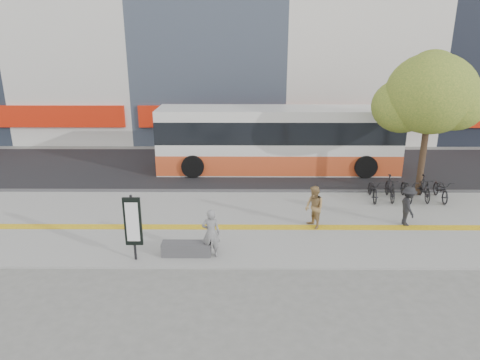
{
  "coord_description": "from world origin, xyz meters",
  "views": [
    {
      "loc": [
        -0.76,
        -13.98,
        6.88
      ],
      "look_at": [
        -0.87,
        2.0,
        1.62
      ],
      "focal_mm": 32.6,
      "sensor_mm": 36.0,
      "label": 1
    }
  ],
  "objects_px": {
    "signboard": "(133,223)",
    "seated_woman": "(211,233)",
    "bus": "(278,141)",
    "pedestrian_tan": "(314,207)",
    "pedestrian_dark": "(408,206)",
    "bench": "(186,249)",
    "street_tree": "(429,95)"
  },
  "relations": [
    {
      "from": "bench",
      "to": "pedestrian_tan",
      "type": "xyz_separation_m",
      "value": [
        4.48,
        2.21,
        0.58
      ]
    },
    {
      "from": "signboard",
      "to": "bench",
      "type": "bearing_deg",
      "value": 10.81
    },
    {
      "from": "pedestrian_tan",
      "to": "bus",
      "type": "bearing_deg",
      "value": 163.1
    },
    {
      "from": "bus",
      "to": "pedestrian_dark",
      "type": "bearing_deg",
      "value": -58.87
    },
    {
      "from": "bench",
      "to": "seated_woman",
      "type": "height_order",
      "value": "seated_woman"
    },
    {
      "from": "seated_woman",
      "to": "pedestrian_dark",
      "type": "bearing_deg",
      "value": -158.86
    },
    {
      "from": "bus",
      "to": "pedestrian_dark",
      "type": "distance_m",
      "value": 8.49
    },
    {
      "from": "pedestrian_dark",
      "to": "bus",
      "type": "bearing_deg",
      "value": 31.92
    },
    {
      "from": "pedestrian_tan",
      "to": "pedestrian_dark",
      "type": "xyz_separation_m",
      "value": [
        3.56,
        0.26,
        -0.04
      ]
    },
    {
      "from": "bench",
      "to": "street_tree",
      "type": "relative_size",
      "value": 0.25
    },
    {
      "from": "bus",
      "to": "pedestrian_tan",
      "type": "height_order",
      "value": "bus"
    },
    {
      "from": "street_tree",
      "to": "seated_woman",
      "type": "xyz_separation_m",
      "value": [
        -8.96,
        -6.07,
        -3.62
      ]
    },
    {
      "from": "street_tree",
      "to": "seated_woman",
      "type": "relative_size",
      "value": 3.89
    },
    {
      "from": "bench",
      "to": "signboard",
      "type": "height_order",
      "value": "signboard"
    },
    {
      "from": "seated_woman",
      "to": "bench",
      "type": "bearing_deg",
      "value": -1.76
    },
    {
      "from": "seated_woman",
      "to": "pedestrian_tan",
      "type": "xyz_separation_m",
      "value": [
        3.66,
        2.26,
        -0.01
      ]
    },
    {
      "from": "signboard",
      "to": "bus",
      "type": "bearing_deg",
      "value": 62.2
    },
    {
      "from": "signboard",
      "to": "pedestrian_dark",
      "type": "height_order",
      "value": "signboard"
    },
    {
      "from": "street_tree",
      "to": "bench",
      "type": "bearing_deg",
      "value": -148.38
    },
    {
      "from": "seated_woman",
      "to": "pedestrian_dark",
      "type": "xyz_separation_m",
      "value": [
        7.22,
        2.52,
        -0.05
      ]
    },
    {
      "from": "signboard",
      "to": "seated_woman",
      "type": "bearing_deg",
      "value": 5.97
    },
    {
      "from": "street_tree",
      "to": "pedestrian_tan",
      "type": "relative_size",
      "value": 3.92
    },
    {
      "from": "street_tree",
      "to": "bus",
      "type": "distance_m",
      "value": 7.69
    },
    {
      "from": "signboard",
      "to": "seated_woman",
      "type": "distance_m",
      "value": 2.48
    },
    {
      "from": "pedestrian_tan",
      "to": "pedestrian_dark",
      "type": "distance_m",
      "value": 3.57
    },
    {
      "from": "bus",
      "to": "pedestrian_dark",
      "type": "xyz_separation_m",
      "value": [
        4.37,
        -7.23,
        -0.79
      ]
    },
    {
      "from": "bench",
      "to": "signboard",
      "type": "relative_size",
      "value": 0.73
    },
    {
      "from": "street_tree",
      "to": "bus",
      "type": "relative_size",
      "value": 0.5
    },
    {
      "from": "street_tree",
      "to": "pedestrian_tan",
      "type": "distance_m",
      "value": 7.47
    },
    {
      "from": "pedestrian_dark",
      "to": "seated_woman",
      "type": "bearing_deg",
      "value": 110.03
    },
    {
      "from": "signboard",
      "to": "pedestrian_tan",
      "type": "distance_m",
      "value": 6.6
    },
    {
      "from": "bench",
      "to": "bus",
      "type": "bearing_deg",
      "value": 69.25
    }
  ]
}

